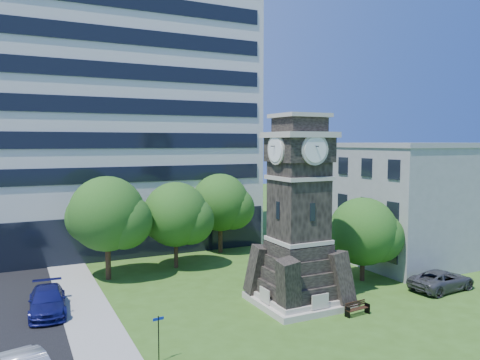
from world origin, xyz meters
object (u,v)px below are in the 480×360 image
clock_tower (298,223)px  car_street_north (47,301)px  park_bench (357,308)px  car_east_lot (442,280)px  street_sign (159,333)px

clock_tower → car_street_north: clock_tower is taller
car_street_north → park_bench: 18.86m
car_east_lot → street_sign: size_ratio=2.26×
car_east_lot → car_street_north: bearing=69.6°
car_east_lot → park_bench: (-8.62, -1.18, -0.27)m
clock_tower → park_bench: clock_tower is taller
street_sign → clock_tower: bearing=14.1°
clock_tower → car_east_lot: (10.73, -2.08, -4.57)m
park_bench → street_sign: (-12.49, -0.66, 0.97)m
car_street_north → street_sign: size_ratio=2.32×
car_street_north → street_sign: bearing=-61.4°
clock_tower → car_east_lot: clock_tower is taller
park_bench → car_street_north: bearing=147.0°
clock_tower → car_east_lot: size_ratio=2.40×
car_east_lot → park_bench: car_east_lot is taller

